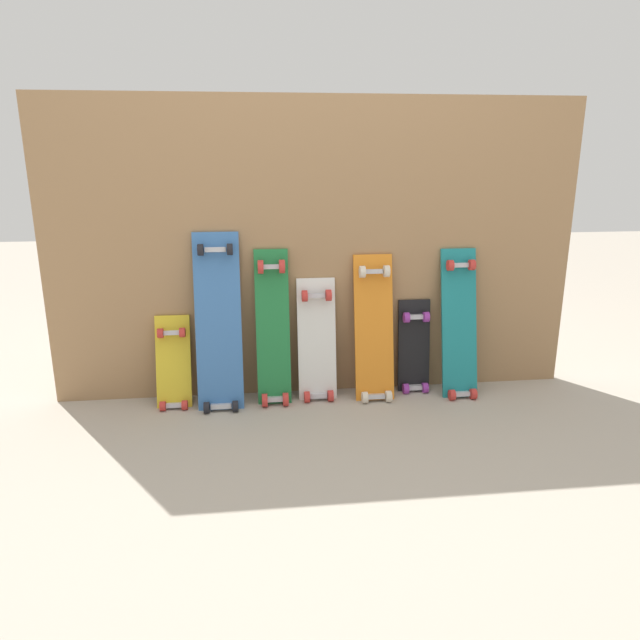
{
  "coord_description": "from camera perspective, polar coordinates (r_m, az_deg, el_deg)",
  "views": [
    {
      "loc": [
        -0.34,
        -2.97,
        1.28
      ],
      "look_at": [
        0.0,
        -0.07,
        0.44
      ],
      "focal_mm": 33.14,
      "sensor_mm": 36.0,
      "label": 1
    }
  ],
  "objects": [
    {
      "name": "skateboard_orange",
      "position": [
        3.13,
        5.25,
        -1.36
      ],
      "size": [
        0.21,
        0.24,
        0.82
      ],
      "color": "orange",
      "rests_on": "ground"
    },
    {
      "name": "plywood_wall_panel",
      "position": [
        3.1,
        -0.31,
        6.68
      ],
      "size": [
        2.77,
        0.04,
        1.55
      ],
      "primitive_type": "cube",
      "color": "#99724C",
      "rests_on": "ground"
    },
    {
      "name": "skateboard_blue",
      "position": [
        3.04,
        -9.77,
        -0.81
      ],
      "size": [
        0.23,
        0.26,
        0.96
      ],
      "color": "#386BAD",
      "rests_on": "ground"
    },
    {
      "name": "skateboard_yellow",
      "position": [
        3.15,
        -13.96,
        -4.59
      ],
      "size": [
        0.18,
        0.2,
        0.53
      ],
      "color": "gold",
      "rests_on": "ground"
    },
    {
      "name": "skateboard_green",
      "position": [
        3.07,
        -4.56,
        -1.29
      ],
      "size": [
        0.17,
        0.22,
        0.86
      ],
      "color": "#1E7238",
      "rests_on": "ground"
    },
    {
      "name": "skateboard_black",
      "position": [
        3.27,
        9.08,
        -3.05
      ],
      "size": [
        0.17,
        0.13,
        0.57
      ],
      "color": "black",
      "rests_on": "ground"
    },
    {
      "name": "ground_plane",
      "position": [
        3.25,
        -0.15,
        -7.09
      ],
      "size": [
        12.0,
        12.0,
        0.0
      ],
      "primitive_type": "plane",
      "color": "#A89E8E"
    },
    {
      "name": "skateboard_teal",
      "position": [
        3.25,
        13.31,
        -0.92
      ],
      "size": [
        0.19,
        0.25,
        0.85
      ],
      "color": "#197A7F",
      "rests_on": "ground"
    },
    {
      "name": "skateboard_white",
      "position": [
        3.12,
        -0.29,
        -2.48
      ],
      "size": [
        0.2,
        0.19,
        0.7
      ],
      "color": "silver",
      "rests_on": "ground"
    }
  ]
}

